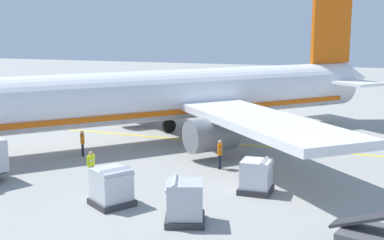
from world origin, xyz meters
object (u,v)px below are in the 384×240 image
(cargo_container_mid, at_px, (112,187))
(cargo_container_far, at_px, (184,202))
(cargo_container_near, at_px, (257,176))
(crew_loader_right, at_px, (82,141))
(crew_loader_left, at_px, (220,152))
(airliner_foreground, at_px, (173,96))
(crew_marshaller, at_px, (91,163))
(crew_supervisor, at_px, (270,129))

(cargo_container_mid, relative_size, cargo_container_far, 1.10)
(cargo_container_near, xyz_separation_m, crew_loader_right, (3.18, 12.72, 0.15))
(crew_loader_left, bearing_deg, crew_loader_right, 92.15)
(airliner_foreground, xyz_separation_m, cargo_container_far, (-15.09, -7.10, -2.45))
(cargo_container_near, height_order, crew_marshaller, cargo_container_near)
(cargo_container_near, distance_m, crew_supervisor, 11.87)
(crew_loader_right, bearing_deg, airliner_foreground, -28.37)
(cargo_container_far, bearing_deg, crew_marshaller, 61.88)
(airliner_foreground, bearing_deg, crew_loader_left, -137.47)
(airliner_foreground, distance_m, crew_loader_right, 8.06)
(crew_loader_left, bearing_deg, cargo_container_mid, 160.11)
(airliner_foreground, bearing_deg, crew_marshaller, 179.35)
(cargo_container_far, bearing_deg, crew_loader_right, 52.32)
(airliner_foreground, relative_size, crew_supervisor, 19.13)
(crew_loader_left, height_order, crew_loader_right, crew_loader_left)
(cargo_container_near, bearing_deg, crew_marshaller, 97.88)
(cargo_container_mid, bearing_deg, crew_marshaller, 45.54)
(cargo_container_near, xyz_separation_m, crew_marshaller, (-1.27, 9.18, 0.11))
(cargo_container_far, distance_m, crew_marshaller, 8.20)
(cargo_container_near, height_order, crew_supervisor, cargo_container_near)
(cargo_container_near, height_order, cargo_container_far, cargo_container_far)
(cargo_container_far, xyz_separation_m, crew_supervisor, (16.85, -0.07, 0.11))
(crew_marshaller, xyz_separation_m, crew_loader_left, (4.81, -6.02, 0.08))
(cargo_container_mid, bearing_deg, cargo_container_far, -100.63)
(cargo_container_near, relative_size, cargo_container_mid, 0.76)
(crew_loader_left, bearing_deg, cargo_container_near, -138.19)
(crew_loader_left, xyz_separation_m, crew_supervisor, (8.18, -1.28, -0.01))
(crew_marshaller, bearing_deg, airliner_foreground, -0.65)
(cargo_container_mid, xyz_separation_m, crew_loader_right, (7.55, 6.69, 0.10))
(airliner_foreground, distance_m, crew_marshaller, 11.49)
(cargo_container_near, bearing_deg, cargo_container_mid, 125.96)
(cargo_container_near, xyz_separation_m, crew_supervisor, (11.72, 1.89, 0.18))
(crew_supervisor, bearing_deg, crew_loader_left, 171.14)
(cargo_container_near, height_order, crew_loader_right, cargo_container_near)
(airliner_foreground, xyz_separation_m, crew_loader_right, (-6.78, 3.66, -2.37))
(crew_loader_left, height_order, crew_supervisor, crew_loader_left)
(airliner_foreground, height_order, crew_loader_right, airliner_foreground)
(crew_loader_left, bearing_deg, crew_supervisor, -8.86)
(cargo_container_far, height_order, crew_marshaller, cargo_container_far)
(airliner_foreground, height_order, cargo_container_far, airliner_foreground)
(cargo_container_far, bearing_deg, cargo_container_near, -20.83)
(airliner_foreground, distance_m, crew_supervisor, 7.74)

